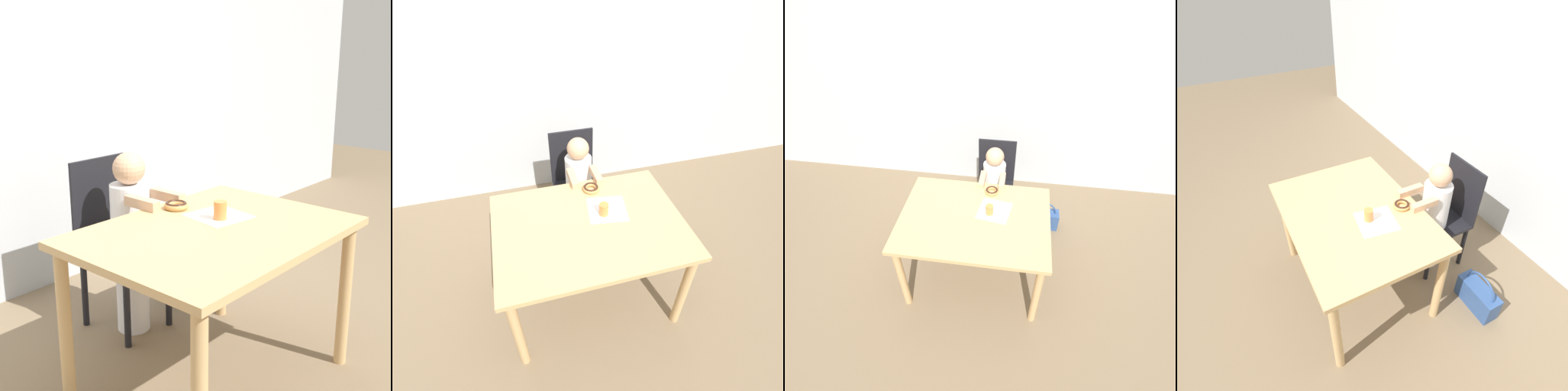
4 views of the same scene
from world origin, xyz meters
TOP-DOWN VIEW (x-y plane):
  - ground_plane at (0.00, 0.00)m, footprint 12.00×12.00m
  - wall_back at (0.00, 1.51)m, footprint 8.00×0.05m
  - dining_table at (0.00, 0.00)m, footprint 1.20×0.88m
  - chair at (0.09, 0.77)m, footprint 0.38×0.42m
  - child_figure at (0.09, 0.64)m, footprint 0.23×0.40m
  - donut at (0.10, 0.32)m, footprint 0.12×0.12m
  - napkin at (0.15, 0.10)m, footprint 0.29×0.29m
  - handbag at (0.63, 0.72)m, footprint 0.34×0.13m
  - cup at (0.11, 0.06)m, footprint 0.06×0.06m

SIDE VIEW (x-z plane):
  - ground_plane at x=0.00m, z-range 0.00..0.00m
  - handbag at x=0.63m, z-range -0.06..0.29m
  - chair at x=0.09m, z-range 0.01..0.95m
  - child_figure at x=0.09m, z-range 0.02..1.02m
  - dining_table at x=0.00m, z-range 0.28..1.04m
  - napkin at x=0.15m, z-range 0.76..0.77m
  - donut at x=0.10m, z-range 0.76..0.80m
  - cup at x=0.11m, z-range 0.76..0.85m
  - wall_back at x=0.00m, z-range 0.00..2.50m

